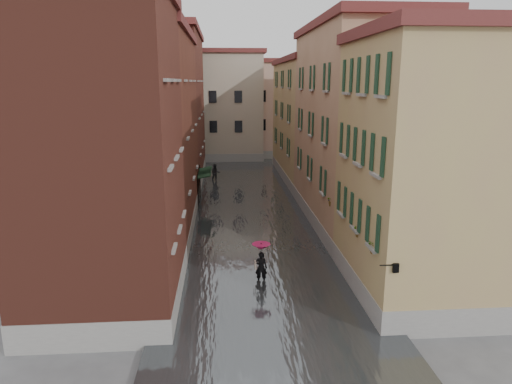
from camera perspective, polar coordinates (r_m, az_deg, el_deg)
name	(u,v)px	position (r m, az deg, el deg)	size (l,w,h in m)	color
ground	(264,278)	(23.57, 0.99, -10.74)	(120.00, 120.00, 0.00)	#515153
floodwater	(249,208)	(35.76, -0.91, -1.99)	(10.00, 60.00, 0.20)	#474B4E
building_left_near	(103,160)	(20.27, -18.54, 3.77)	(6.00, 8.00, 13.00)	brown
building_left_mid	(146,136)	(30.98, -13.63, 6.81)	(6.00, 14.00, 12.50)	brown
building_left_far	(170,110)	(45.73, -10.71, 9.98)	(6.00, 16.00, 14.00)	brown
building_right_near	(424,173)	(21.73, 20.29, 2.24)	(6.00, 8.00, 11.50)	tan
building_right_mid	(355,131)	(31.85, 12.27, 7.51)	(6.00, 14.00, 13.00)	tan
building_right_far	(312,122)	(46.43, 7.00, 8.62)	(6.00, 16.00, 11.50)	tan
building_end_cream	(214,108)	(59.47, -5.32, 10.47)	(12.00, 9.00, 13.00)	#B1A18C
building_end_pink	(281,110)	(62.01, 3.20, 10.17)	(10.00, 9.00, 12.00)	tan
awning_near	(204,175)	(36.67, -6.52, 2.12)	(1.09, 2.76, 2.80)	black
awning_far	(205,172)	(37.97, -6.44, 2.53)	(1.09, 3.07, 2.80)	black
wall_lantern	(395,267)	(17.93, 16.95, -8.99)	(0.71, 0.22, 0.35)	black
window_planters	(353,217)	(21.98, 12.09, -3.10)	(0.59, 8.15, 0.84)	brown
pedestrian_main	(261,260)	(22.56, 0.64, -8.47)	(0.93, 0.93, 2.06)	black
pedestrian_far	(215,173)	(45.37, -5.09, 2.37)	(0.88, 0.69, 1.81)	black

